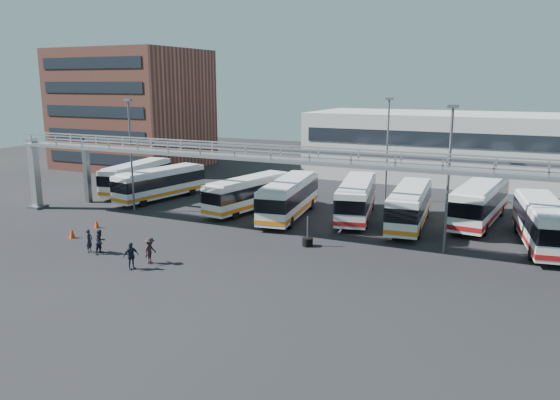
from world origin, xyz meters
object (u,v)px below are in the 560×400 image
at_px(light_pole_back, 387,144).
at_px(pedestrian_b, 100,242).
at_px(tire_stack, 307,241).
at_px(bus_3, 249,192).
at_px(bus_7, 480,201).
at_px(bus_0, 137,176).
at_px(cone_left, 97,224).
at_px(pedestrian_d, 131,256).
at_px(bus_5, 357,197).
at_px(cone_right, 72,233).
at_px(light_pole_mid, 449,172).
at_px(light_pole_left, 131,149).
at_px(bus_4, 289,197).
at_px(pedestrian_c, 150,251).
at_px(pedestrian_a, 89,241).
at_px(bus_1, 160,183).
at_px(bus_6, 410,205).
at_px(bus_8, 542,222).

bearing_deg(light_pole_back, pedestrian_b, -118.11).
xyz_separation_m(pedestrian_b, tire_stack, (12.28, 7.79, -0.50)).
distance_m(bus_3, bus_7, 20.10).
bearing_deg(bus_0, cone_left, -69.91).
distance_m(pedestrian_d, cone_left, 11.48).
relative_size(bus_5, cone_right, 14.54).
xyz_separation_m(light_pole_mid, bus_0, (-33.37, 7.95, -3.96)).
bearing_deg(bus_7, light_pole_back, 155.70).
relative_size(pedestrian_d, tire_stack, 0.79).
relative_size(light_pole_left, bus_3, 0.96).
height_order(light_pole_left, bus_0, light_pole_left).
distance_m(light_pole_mid, bus_4, 15.23).
xyz_separation_m(bus_0, pedestrian_c, (16.28, -18.42, -0.88)).
xyz_separation_m(bus_7, pedestrian_a, (-23.87, -19.89, -1.11)).
relative_size(light_pole_left, cone_right, 13.12).
distance_m(bus_1, bus_3, 10.46).
xyz_separation_m(light_pole_left, bus_6, (24.25, 5.15, -3.90)).
bearing_deg(light_pole_mid, light_pole_left, 177.95).
bearing_deg(pedestrian_c, bus_6, -42.82).
bearing_deg(cone_right, bus_8, 21.39).
relative_size(light_pole_mid, tire_stack, 4.58).
bearing_deg(bus_8, bus_6, 160.81).
relative_size(bus_5, pedestrian_c, 6.42).
relative_size(bus_1, bus_3, 1.01).
height_order(pedestrian_b, cone_right, pedestrian_b).
xyz_separation_m(cone_left, cone_right, (0.43, -3.07, 0.05)).
relative_size(bus_0, bus_4, 0.94).
bearing_deg(bus_6, pedestrian_a, -143.87).
xyz_separation_m(pedestrian_c, pedestrian_d, (-0.38, -1.42, -0.00)).
bearing_deg(bus_4, pedestrian_d, -110.21).
bearing_deg(pedestrian_d, pedestrian_b, 91.51).
bearing_deg(cone_right, light_pole_mid, 17.34).
distance_m(pedestrian_a, cone_left, 6.71).
xyz_separation_m(bus_4, pedestrian_d, (-3.53, -16.64, -1.00)).
bearing_deg(bus_3, pedestrian_b, -90.55).
height_order(bus_1, bus_6, bus_6).
height_order(light_pole_mid, bus_1, light_pole_mid).
height_order(bus_6, cone_right, bus_6).
height_order(light_pole_left, pedestrian_c, light_pole_left).
xyz_separation_m(light_pole_left, bus_5, (19.46, 6.01, -3.87)).
bearing_deg(bus_8, pedestrian_a, -162.15).
relative_size(pedestrian_a, pedestrian_d, 0.95).
bearing_deg(bus_7, cone_left, -146.63).
xyz_separation_m(light_pole_mid, bus_7, (1.38, 9.57, -3.78)).
bearing_deg(light_pole_back, bus_7, -30.05).
relative_size(bus_5, bus_8, 1.00).
bearing_deg(bus_0, pedestrian_d, -58.07).
distance_m(bus_1, pedestrian_b, 17.85).
height_order(bus_5, pedestrian_c, bus_5).
height_order(bus_3, bus_8, bus_8).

